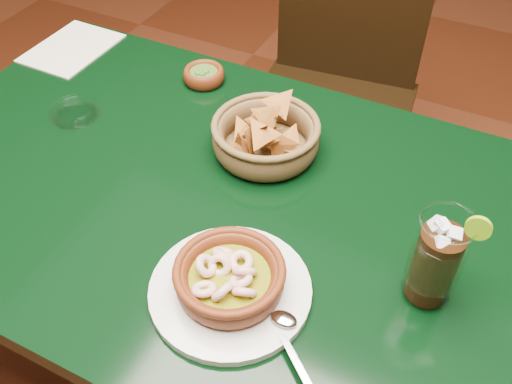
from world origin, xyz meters
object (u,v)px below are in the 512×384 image
at_px(chip_basket, 265,137).
at_px(cola_drink, 436,260).
at_px(dining_chair, 335,88).
at_px(shrimp_plate, 230,281).
at_px(dining_table, 198,220).

distance_m(chip_basket, cola_drink, 0.42).
bearing_deg(cola_drink, dining_chair, 118.79).
xyz_separation_m(shrimp_plate, cola_drink, (0.27, 0.14, 0.05)).
distance_m(dining_chair, chip_basket, 0.62).
relative_size(dining_chair, cola_drink, 5.16).
distance_m(dining_chair, cola_drink, 0.92).
xyz_separation_m(dining_table, chip_basket, (0.08, 0.14, 0.14)).
xyz_separation_m(shrimp_plate, chip_basket, (-0.10, 0.33, 0.01)).
height_order(chip_basket, cola_drink, cola_drink).
distance_m(dining_table, chip_basket, 0.21).
bearing_deg(cola_drink, shrimp_plate, -153.39).
bearing_deg(cola_drink, dining_table, 173.86).
relative_size(dining_chair, chip_basket, 4.04).
relative_size(chip_basket, cola_drink, 1.28).
bearing_deg(shrimp_plate, cola_drink, 26.61).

